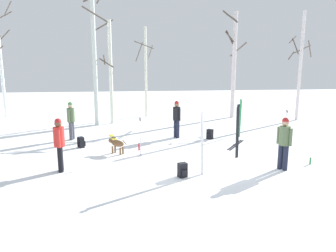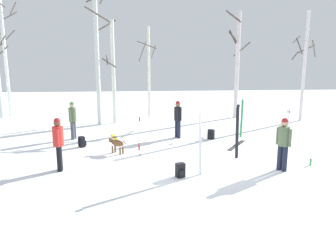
% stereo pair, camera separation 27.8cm
% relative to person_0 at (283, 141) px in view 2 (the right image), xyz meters
% --- Properties ---
extents(ground_plane, '(60.00, 60.00, 0.00)m').
position_rel_person_0_xyz_m(ground_plane, '(-2.79, 0.55, -0.98)').
color(ground_plane, white).
extents(person_0, '(0.34, 0.45, 1.72)m').
position_rel_person_0_xyz_m(person_0, '(0.00, 0.00, 0.00)').
color(person_0, '#1E2338').
rests_on(person_0, ground_plane).
extents(person_1, '(0.34, 0.52, 1.72)m').
position_rel_person_0_xyz_m(person_1, '(-7.09, 0.69, 0.00)').
color(person_1, black).
rests_on(person_1, ground_plane).
extents(person_2, '(0.34, 0.47, 1.72)m').
position_rel_person_0_xyz_m(person_2, '(-2.75, 4.89, 0.00)').
color(person_2, '#1E2338').
rests_on(person_2, ground_plane).
extents(person_3, '(0.34, 0.50, 1.72)m').
position_rel_person_0_xyz_m(person_3, '(-7.51, 5.07, 0.00)').
color(person_3, '#4C4C56').
rests_on(person_3, ground_plane).
extents(dog, '(0.73, 0.60, 0.57)m').
position_rel_person_0_xyz_m(dog, '(-5.40, 2.52, -0.59)').
color(dog, brown).
rests_on(dog, ground_plane).
extents(ski_pair_planted_0, '(0.10, 0.22, 2.03)m').
position_rel_person_0_xyz_m(ski_pair_planted_0, '(-2.69, -0.08, 0.03)').
color(ski_pair_planted_0, white).
rests_on(ski_pair_planted_0, ground_plane).
extents(ski_pair_planted_1, '(0.16, 0.08, 1.97)m').
position_rel_person_0_xyz_m(ski_pair_planted_1, '(-1.04, 1.45, -0.00)').
color(ski_pair_planted_1, black).
rests_on(ski_pair_planted_1, ground_plane).
extents(ski_pair_planted_2, '(0.15, 0.11, 1.78)m').
position_rel_person_0_xyz_m(ski_pair_planted_2, '(0.20, 4.68, -0.09)').
color(ski_pair_planted_2, green).
rests_on(ski_pair_planted_2, ground_plane).
extents(ski_pair_lying_0, '(1.25, 1.65, 0.05)m').
position_rel_person_0_xyz_m(ski_pair_lying_0, '(-0.46, 3.22, -0.97)').
color(ski_pair_lying_0, black).
rests_on(ski_pair_lying_0, ground_plane).
extents(ski_pair_lying_1, '(0.53, 1.65, 0.05)m').
position_rel_person_0_xyz_m(ski_pair_lying_1, '(-5.65, 5.07, -0.97)').
color(ski_pair_lying_1, yellow).
rests_on(ski_pair_lying_1, ground_plane).
extents(ski_poles_0, '(0.07, 0.24, 1.41)m').
position_rel_person_0_xyz_m(ski_poles_0, '(1.89, 3.55, -0.23)').
color(ski_poles_0, '#B2B2BC').
rests_on(ski_poles_0, ground_plane).
extents(ski_poles_1, '(0.07, 0.25, 1.46)m').
position_rel_person_0_xyz_m(ski_poles_1, '(-4.52, 1.99, -0.20)').
color(ski_poles_1, '#B2B2BC').
rests_on(ski_poles_1, ground_plane).
extents(backpack_0, '(0.31, 0.33, 0.44)m').
position_rel_person_0_xyz_m(backpack_0, '(-3.33, -0.29, -0.77)').
color(backpack_0, black).
rests_on(backpack_0, ground_plane).
extents(backpack_1, '(0.34, 0.34, 0.44)m').
position_rel_person_0_xyz_m(backpack_1, '(-1.27, 4.47, -0.77)').
color(backpack_1, black).
rests_on(backpack_1, ground_plane).
extents(backpack_2, '(0.34, 0.33, 0.44)m').
position_rel_person_0_xyz_m(backpack_2, '(-6.89, 3.60, -0.77)').
color(backpack_2, black).
rests_on(backpack_2, ground_plane).
extents(water_bottle_0, '(0.07, 0.07, 0.28)m').
position_rel_person_0_xyz_m(water_bottle_0, '(-4.55, 2.90, -0.85)').
color(water_bottle_0, red).
rests_on(water_bottle_0, ground_plane).
extents(water_bottle_1, '(0.06, 0.06, 0.23)m').
position_rel_person_0_xyz_m(water_bottle_1, '(1.21, 0.41, -0.87)').
color(water_bottle_1, green).
rests_on(water_bottle_1, ground_plane).
extents(birch_tree_1, '(1.55, 1.46, 7.63)m').
position_rel_person_0_xyz_m(birch_tree_1, '(-12.87, 12.07, 3.04)').
color(birch_tree_1, white).
rests_on(birch_tree_1, ground_plane).
extents(birch_tree_2, '(1.35, 1.66, 7.63)m').
position_rel_person_0_xyz_m(birch_tree_2, '(-6.72, 8.62, 2.98)').
color(birch_tree_2, silver).
rests_on(birch_tree_2, ground_plane).
extents(birch_tree_3, '(1.05, 1.45, 5.85)m').
position_rel_person_0_xyz_m(birch_tree_3, '(-5.92, 8.90, 1.98)').
color(birch_tree_3, silver).
rests_on(birch_tree_3, ground_plane).
extents(birch_tree_4, '(1.20, 1.39, 5.67)m').
position_rel_person_0_xyz_m(birch_tree_4, '(-3.83, 11.18, 1.96)').
color(birch_tree_4, silver).
rests_on(birch_tree_4, ground_plane).
extents(birch_tree_5, '(1.64, 1.63, 6.57)m').
position_rel_person_0_xyz_m(birch_tree_5, '(1.62, 10.14, 2.48)').
color(birch_tree_5, silver).
rests_on(birch_tree_5, ground_plane).
extents(birch_tree_6, '(1.50, 1.50, 6.38)m').
position_rel_person_0_xyz_m(birch_tree_6, '(5.19, 8.67, 2.32)').
color(birch_tree_6, silver).
rests_on(birch_tree_6, ground_plane).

